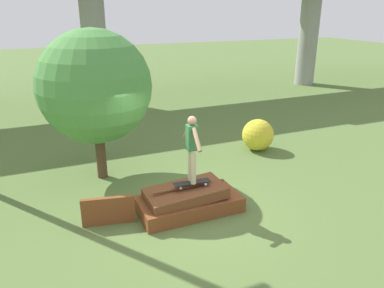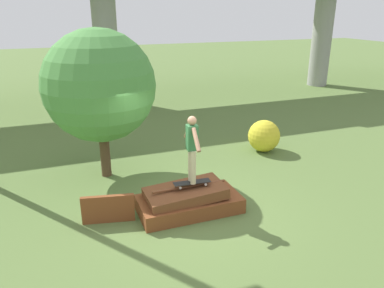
# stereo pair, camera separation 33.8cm
# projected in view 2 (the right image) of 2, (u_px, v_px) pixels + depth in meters

# --- Properties ---
(ground_plane) EXTENTS (80.00, 80.00, 0.00)m
(ground_plane) POSITION_uv_depth(u_px,v_px,m) (189.00, 210.00, 8.39)
(ground_plane) COLOR #567038
(scrap_pile) EXTENTS (2.25, 1.11, 0.63)m
(scrap_pile) POSITION_uv_depth(u_px,v_px,m) (188.00, 200.00, 8.29)
(scrap_pile) COLOR brown
(scrap_pile) RESTS_ON ground_plane
(scrap_plank_loose) EXTENTS (1.09, 0.32, 0.61)m
(scrap_plank_loose) POSITION_uv_depth(u_px,v_px,m) (108.00, 209.00, 7.85)
(scrap_plank_loose) COLOR brown
(scrap_plank_loose) RESTS_ON ground_plane
(skateboard) EXTENTS (0.83, 0.26, 0.09)m
(skateboard) POSITION_uv_depth(u_px,v_px,m) (192.00, 182.00, 8.14)
(skateboard) COLOR black
(skateboard) RESTS_ON scrap_pile
(skater) EXTENTS (0.23, 1.03, 1.48)m
(skater) POSITION_uv_depth(u_px,v_px,m) (192.00, 146.00, 7.84)
(skater) COLOR #C6B78E
(skater) RESTS_ON skateboard
(tree_behind_left) EXTENTS (2.83, 2.83, 3.86)m
(tree_behind_left) POSITION_uv_depth(u_px,v_px,m) (99.00, 86.00, 9.34)
(tree_behind_left) COLOR #4C3823
(tree_behind_left) RESTS_ON ground_plane
(bush_yellow_flowering) EXTENTS (1.00, 1.00, 1.00)m
(bush_yellow_flowering) POSITION_uv_depth(u_px,v_px,m) (264.00, 136.00, 11.73)
(bush_yellow_flowering) COLOR gold
(bush_yellow_flowering) RESTS_ON ground_plane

